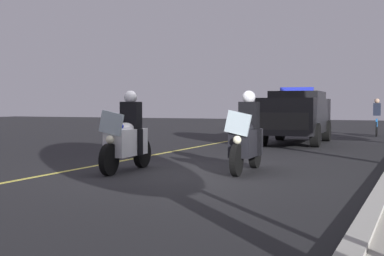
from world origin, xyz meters
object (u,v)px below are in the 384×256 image
at_px(police_motorcycle_lead_right, 247,139).
at_px(police_suv, 296,114).
at_px(police_motorcycle_lead_left, 127,138).
at_px(cyclist_background, 377,117).

distance_m(police_motorcycle_lead_right, police_suv, 8.74).
relative_size(police_motorcycle_lead_left, police_suv, 0.43).
bearing_deg(cyclist_background, police_motorcycle_lead_left, -13.93).
height_order(police_motorcycle_lead_left, cyclist_background, police_motorcycle_lead_left).
xyz_separation_m(police_motorcycle_lead_left, cyclist_background, (-15.42, 3.83, 0.14)).
height_order(police_motorcycle_lead_right, cyclist_background, police_motorcycle_lead_right).
bearing_deg(police_motorcycle_lead_left, police_suv, 171.18).
height_order(police_motorcycle_lead_left, police_motorcycle_lead_right, same).
bearing_deg(cyclist_background, police_motorcycle_lead_right, -5.75).
bearing_deg(police_motorcycle_lead_left, cyclist_background, 166.07).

